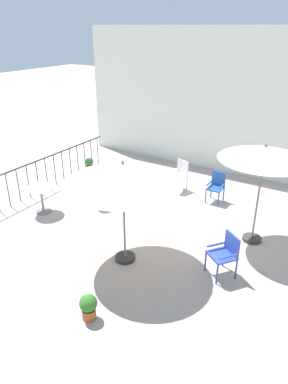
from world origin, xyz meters
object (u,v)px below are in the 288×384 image
at_px(patio_umbrella_0, 265,154).
at_px(patio_chair_1, 217,185).
at_px(potted_plant_1, 100,196).
at_px(cafe_table_0, 41,195).
at_px(potted_plant_4, 120,188).
at_px(patio_umbrella_1, 123,174).
at_px(patio_chair_0, 179,173).
at_px(patio_chair_2, 226,252).
at_px(potted_plant_0, 88,306).
at_px(potted_plant_3, 89,164).
at_px(potted_plant_2, 137,173).

height_order(patio_umbrella_0, patio_chair_1, patio_umbrella_0).
bearing_deg(patio_chair_1, potted_plant_1, -140.25).
height_order(cafe_table_0, potted_plant_1, cafe_table_0).
bearing_deg(potted_plant_4, patio_chair_1, 33.91).
distance_m(patio_umbrella_0, patio_umbrella_1, 3.07).
xyz_separation_m(patio_umbrella_1, patio_chair_0, (-0.67, 3.90, -1.48)).
xyz_separation_m(patio_umbrella_0, patio_chair_2, (-0.13, -1.56, -1.60)).
height_order(patio_umbrella_1, potted_plant_4, patio_umbrella_1).
xyz_separation_m(patio_umbrella_1, cafe_table_0, (-3.12, 0.60, -1.49)).
relative_size(potted_plant_0, potted_plant_4, 0.62).
bearing_deg(patio_umbrella_1, patio_chair_0, 99.80).
relative_size(patio_chair_2, potted_plant_1, 1.49).
xyz_separation_m(patio_umbrella_0, potted_plant_3, (-6.13, 1.40, -1.88)).
bearing_deg(patio_umbrella_0, patio_chair_2, -94.60).
relative_size(patio_umbrella_0, patio_chair_1, 2.75).
height_order(patio_umbrella_0, potted_plant_2, patio_umbrella_0).
relative_size(patio_umbrella_1, potted_plant_0, 4.85).
relative_size(patio_chair_2, potted_plant_2, 1.50).
xyz_separation_m(patio_umbrella_0, patio_chair_0, (-2.79, 1.69, -1.61)).
bearing_deg(potted_plant_4, potted_plant_0, -61.45).
bearing_deg(potted_plant_3, potted_plant_2, -0.86).
bearing_deg(potted_plant_1, patio_umbrella_0, 8.23).
bearing_deg(potted_plant_1, patio_chair_1, 39.75).
xyz_separation_m(patio_umbrella_1, potted_plant_4, (-1.69, 2.20, -1.55)).
height_order(potted_plant_1, potted_plant_3, potted_plant_1).
distance_m(potted_plant_0, potted_plant_3, 6.98).
bearing_deg(cafe_table_0, potted_plant_0, -33.29).
bearing_deg(patio_chair_2, potted_plant_1, 166.07).
xyz_separation_m(patio_chair_2, potted_plant_1, (-3.94, 0.98, -0.18)).
relative_size(cafe_table_0, potted_plant_2, 1.26).
xyz_separation_m(patio_umbrella_1, potted_plant_0, (0.45, -1.75, -1.74)).
relative_size(patio_umbrella_1, potted_plant_1, 3.90).
height_order(cafe_table_0, patio_chair_2, patio_chair_2).
distance_m(patio_chair_1, potted_plant_1, 3.31).
bearing_deg(patio_umbrella_0, potted_plant_1, -171.77).
relative_size(patio_chair_2, potted_plant_0, 1.85).
bearing_deg(potted_plant_4, potted_plant_2, 102.33).
height_order(potted_plant_2, potted_plant_4, potted_plant_4).
bearing_deg(patio_umbrella_0, potted_plant_4, -179.80).
xyz_separation_m(potted_plant_0, potted_plant_2, (-2.45, 5.33, 0.08)).
bearing_deg(potted_plant_1, patio_umbrella_1, -39.81).
xyz_separation_m(patio_umbrella_1, patio_chair_2, (1.99, 0.65, -1.47)).
bearing_deg(patio_umbrella_0, potted_plant_0, -112.82).
height_order(cafe_table_0, potted_plant_3, cafe_table_0).
bearing_deg(patio_umbrella_1, potted_plant_3, 137.99).
distance_m(patio_chair_2, potted_plant_3, 6.70).
xyz_separation_m(patio_chair_0, patio_chair_2, (2.67, -3.26, 0.01)).
xyz_separation_m(patio_chair_1, potted_plant_2, (-2.59, -0.16, -0.14)).
relative_size(potted_plant_0, potted_plant_2, 0.81).
height_order(cafe_table_0, patio_chair_1, patio_chair_1).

